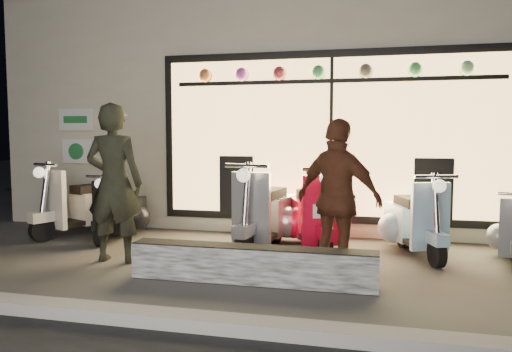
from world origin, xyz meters
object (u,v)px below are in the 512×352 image
Objects in this scene: graffiti_barrier at (252,265)px; scooter_red at (312,216)px; scooter_silver at (268,214)px; woman at (338,199)px; man at (114,183)px.

scooter_red reaches higher than graffiti_barrier.
graffiti_barrier is 1.69× the size of scooter_red.
graffiti_barrier is 1.62× the size of scooter_silver.
woman is at bearing -90.75° from scooter_red.
scooter_silver reaches higher than scooter_red.
scooter_silver is 2.17m from man.
man is at bearing -169.41° from scooter_red.
scooter_red is (0.42, 1.80, 0.26)m from graffiti_barrier.
scooter_red is (0.61, 0.07, -0.01)m from scooter_silver.
scooter_red is 2.71m from man.
scooter_silver reaches higher than graffiti_barrier.
graffiti_barrier is at bearing -122.30° from scooter_red.
man is 1.12× the size of woman.
scooter_silver is (-0.19, 1.73, 0.27)m from graffiti_barrier.
scooter_red is 0.80× the size of man.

